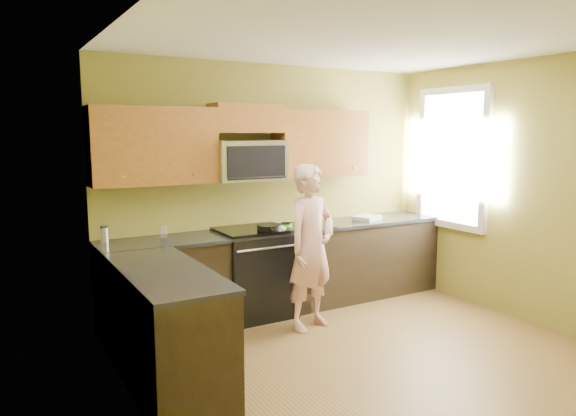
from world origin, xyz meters
TOP-DOWN VIEW (x-y plane):
  - floor at (0.00, 0.00)m, footprint 4.00×4.00m
  - ceiling at (0.00, 0.00)m, footprint 4.00×4.00m
  - wall_back at (0.00, 2.00)m, footprint 4.00×0.00m
  - wall_left at (-2.00, 0.00)m, footprint 0.00×4.00m
  - wall_right at (2.00, 0.00)m, footprint 0.00×4.00m
  - cabinet_back_run at (0.00, 1.70)m, footprint 4.00×0.60m
  - cabinet_left_run at (-1.70, 0.60)m, footprint 0.60×1.60m
  - countertop_back at (0.00, 1.69)m, footprint 4.00×0.62m
  - countertop_left at (-1.69, 0.60)m, footprint 0.62×1.60m
  - stove at (-0.40, 1.68)m, footprint 0.76×0.65m
  - microwave at (-0.40, 1.80)m, footprint 0.76×0.40m
  - upper_cab_left at (-1.39, 1.83)m, footprint 1.22×0.33m
  - upper_cab_right at (0.54, 1.83)m, footprint 1.12×0.33m
  - upper_cab_over_mw at (-0.40, 1.83)m, footprint 0.76×0.33m
  - window at (1.98, 1.20)m, footprint 0.06×1.06m
  - woman at (-0.06, 1.08)m, footprint 0.69×0.55m
  - frying_pan at (-0.30, 1.52)m, footprint 0.39×0.51m
  - butter_tub at (-0.03, 1.62)m, footprint 0.12×0.12m
  - toast_slice at (0.48, 1.51)m, footprint 0.13×0.13m
  - napkin_a at (-0.16, 1.51)m, footprint 0.14×0.15m
  - napkin_b at (0.21, 1.73)m, footprint 0.16×0.17m
  - dish_towel at (1.09, 1.65)m, footprint 0.37×0.34m
  - travel_mug at (-1.89, 1.85)m, footprint 0.09×0.09m
  - glass_c at (-1.33, 1.81)m, footprint 0.08×0.08m

SIDE VIEW (x-z plane):
  - floor at x=0.00m, z-range 0.00..0.00m
  - cabinet_back_run at x=0.00m, z-range 0.00..0.88m
  - cabinet_left_run at x=-1.70m, z-range 0.00..0.88m
  - stove at x=-0.40m, z-range 0.00..0.95m
  - woman at x=-0.06m, z-range 0.00..1.65m
  - countertop_back at x=0.00m, z-range 0.88..0.92m
  - countertop_left at x=-1.69m, z-range 0.88..0.92m
  - butter_tub at x=-0.03m, z-range 0.88..0.96m
  - travel_mug at x=-1.89m, z-range 0.84..1.00m
  - toast_slice at x=0.48m, z-range 0.92..0.93m
  - dish_towel at x=1.09m, z-range 0.92..0.97m
  - frying_pan at x=-0.30m, z-range 0.92..0.98m
  - napkin_a at x=-0.16m, z-range 0.92..0.98m
  - napkin_b at x=0.21m, z-range 0.92..0.99m
  - glass_c at x=-1.33m, z-range 0.92..1.04m
  - wall_back at x=0.00m, z-range -0.65..3.35m
  - wall_left at x=-2.00m, z-range -0.65..3.35m
  - wall_right at x=2.00m, z-range -0.65..3.35m
  - microwave at x=-0.40m, z-range 1.24..1.66m
  - upper_cab_left at x=-1.39m, z-range 1.07..1.82m
  - upper_cab_right at x=0.54m, z-range 1.07..1.82m
  - window at x=1.98m, z-range 0.82..2.48m
  - upper_cab_over_mw at x=-0.40m, z-range 1.95..2.25m
  - ceiling at x=0.00m, z-range 2.70..2.70m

